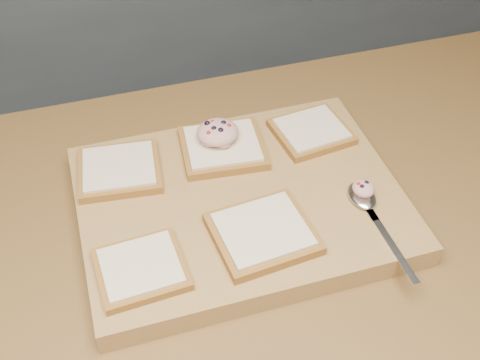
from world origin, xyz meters
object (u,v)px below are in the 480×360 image
at_px(cutting_board, 240,203).
at_px(tuna_salad_dollop, 218,132).
at_px(bread_far_center, 223,147).
at_px(spoon, 366,203).

xyz_separation_m(cutting_board, tuna_salad_dollop, (-0.00, 0.11, 0.05)).
relative_size(bread_far_center, tuna_salad_dollop, 2.11).
xyz_separation_m(bread_far_center, tuna_salad_dollop, (-0.01, 0.01, 0.02)).
bearing_deg(tuna_salad_dollop, cutting_board, -88.26).
relative_size(cutting_board, tuna_salad_dollop, 7.13).
relative_size(tuna_salad_dollop, spoon, 0.35).
xyz_separation_m(cutting_board, spoon, (0.16, -0.07, 0.02)).
height_order(cutting_board, bread_far_center, bread_far_center).
distance_m(cutting_board, tuna_salad_dollop, 0.12).
bearing_deg(bread_far_center, tuna_salad_dollop, 118.79).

